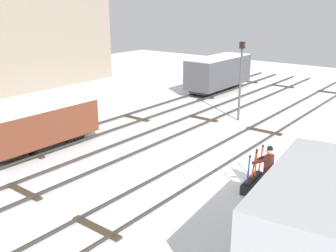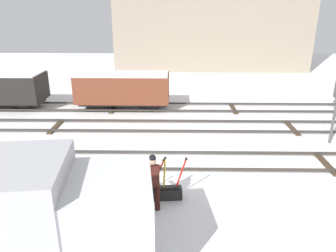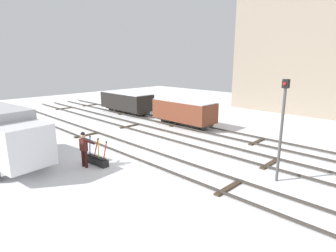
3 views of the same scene
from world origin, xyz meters
name	(u,v)px [view 3 (image 3 of 3)]	position (x,y,z in m)	size (l,w,h in m)	color
ground_plane	(140,155)	(0.00, 0.00, 0.00)	(60.00, 60.00, 0.00)	white
track_main_line	(140,153)	(0.00, 0.00, 0.11)	(44.00, 1.94, 0.18)	#38332D
track_siding_near	(185,139)	(0.00, 3.83, 0.11)	(44.00, 1.94, 0.18)	#38332D
track_siding_far	(213,131)	(0.00, 6.99, 0.11)	(44.00, 1.94, 0.18)	#38332D
switch_lever_frame	(97,160)	(-0.47, -2.46, 0.25)	(1.70, 0.50, 1.45)	black
rail_worker	(84,147)	(-0.59, -3.04, 1.04)	(0.58, 0.67, 1.82)	#351511
delivery_truck	(1,134)	(-3.75, -5.80, 1.64)	(6.62, 3.01, 2.90)	silver
signal_post	(282,122)	(6.94, 2.10, 2.69)	(0.24, 0.32, 4.47)	#4C4C4C
apartment_building	(330,48)	(3.44, 20.34, 6.29)	(17.79, 5.12, 12.56)	gray
freight_car_back_track	(184,111)	(-2.90, 6.99, 1.22)	(5.29, 2.04, 2.09)	#2D2B28
freight_car_far_end	(126,101)	(-10.51, 6.99, 1.22)	(5.90, 2.14, 2.08)	#2D2B28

